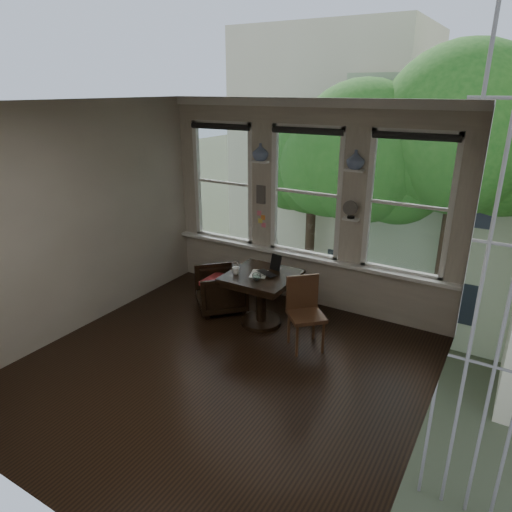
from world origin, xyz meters
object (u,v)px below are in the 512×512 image
Objects in this scene: laptop at (264,275)px; side_chair_right at (306,315)px; table at (261,299)px; armchair_left at (220,290)px; mug at (236,271)px.

side_chair_right is at bearing 4.74° from laptop.
table is 2.88× the size of laptop.
armchair_left is (-0.74, 0.08, -0.05)m from table.
armchair_left is 0.69m from mug.
mug is at bearing -152.48° from table.
mug is at bearing 16.04° from armchair_left.
mug reaches higher than table.
laptop is (0.05, -0.01, 0.39)m from table.
table is at bearing -170.01° from laptop.
table is 0.84m from side_chair_right.
armchair_left is at bearing 151.53° from mug.
laptop reaches higher than table.
side_chair_right is (0.80, -0.26, 0.09)m from table.
armchair_left is at bearing -163.51° from laptop.
table is 1.28× the size of armchair_left.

